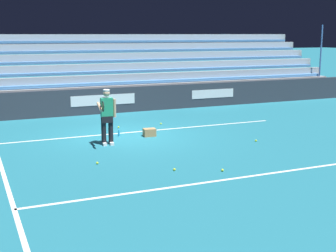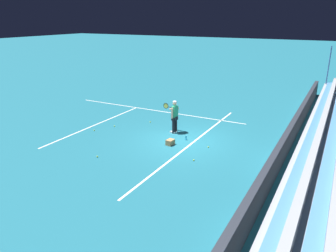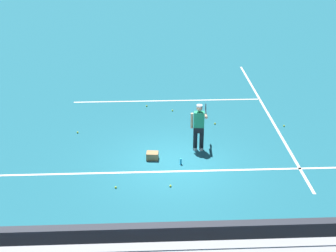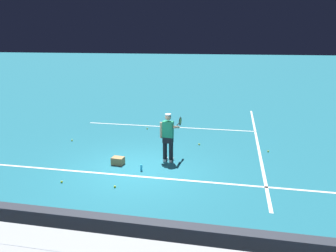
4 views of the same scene
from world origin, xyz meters
name	(u,v)px [view 3 (image 3 of 4)]	position (x,y,z in m)	size (l,w,h in m)	color
ground_plane	(175,164)	(0.00, 0.00, 0.00)	(160.00, 160.00, 0.00)	#1E6B7F
court_baseline_white	(175,171)	(0.00, -0.50, 0.00)	(12.00, 0.10, 0.01)	white
court_sideline_white	(268,113)	(4.11, 4.00, 0.00)	(0.10, 12.00, 0.01)	white
court_service_line_white	(167,101)	(0.00, 5.50, 0.00)	(8.22, 0.10, 0.01)	white
back_wall_sponsor_board	(185,243)	(-0.01, -4.70, 0.55)	(27.99, 0.25, 1.10)	#2D333D
tennis_player	(199,127)	(0.90, 0.97, 0.89)	(0.62, 0.98, 1.71)	black
ball_box_cardboard	(152,156)	(-0.74, 0.34, 0.13)	(0.40, 0.30, 0.26)	#A87F51
tennis_ball_on_baseline	(116,187)	(-1.89, -1.41, 0.03)	(0.07, 0.07, 0.07)	#CCE533
tennis_ball_stray_back	(284,126)	(4.44, 2.67, 0.03)	(0.07, 0.07, 0.07)	#CCE533
tennis_ball_far_left	(170,186)	(-0.21, -1.41, 0.03)	(0.07, 0.07, 0.07)	#CCE533
tennis_ball_far_right	(147,106)	(-0.92, 4.88, 0.03)	(0.07, 0.07, 0.07)	#CCE533
tennis_ball_toward_net	(215,124)	(1.77, 2.99, 0.03)	(0.07, 0.07, 0.07)	#CCE533
tennis_ball_by_box	(172,110)	(0.16, 4.35, 0.03)	(0.07, 0.07, 0.07)	#CCE533
tennis_ball_midcourt	(78,132)	(-3.55, 2.45, 0.03)	(0.07, 0.07, 0.07)	#CCE533
water_bottle	(181,161)	(0.21, -0.05, 0.11)	(0.07, 0.07, 0.22)	#33B2E5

